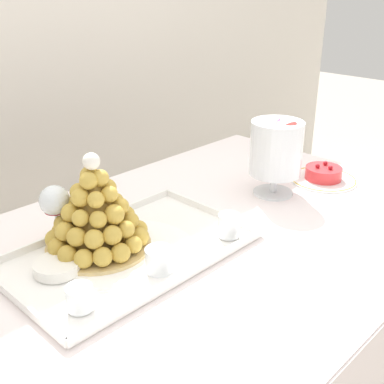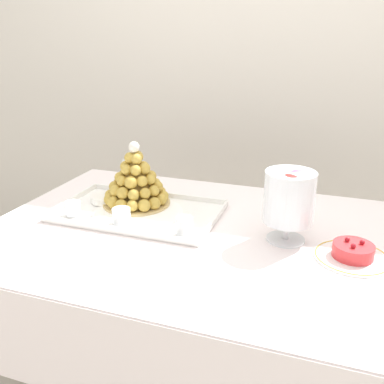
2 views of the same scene
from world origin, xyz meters
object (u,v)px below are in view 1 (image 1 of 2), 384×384
croquembouche (96,215)px  creme_brulee_ramekin (57,266)px  serving_tray (130,252)px  dessert_cup_mid_left (159,261)px  fruit_tart_plate (323,176)px  wine_glass (55,203)px  macaron_goblet (276,149)px  dessert_cup_centre (229,226)px  dessert_cup_left (80,299)px

croquembouche → creme_brulee_ramekin: 0.14m
serving_tray → creme_brulee_ramekin: size_ratio=5.56×
croquembouche → dessert_cup_mid_left: bearing=-79.5°
fruit_tart_plate → wine_glass: bearing=164.2°
serving_tray → croquembouche: croquembouche is taller
croquembouche → macaron_goblet: size_ratio=1.05×
fruit_tart_plate → serving_tray: bearing=172.7°
serving_tray → dessert_cup_centre: size_ratio=9.82×
croquembouche → dessert_cup_left: (-0.16, -0.16, -0.06)m
macaron_goblet → wine_glass: bearing=164.2°
croquembouche → macaron_goblet: 0.56m
fruit_tart_plate → dessert_cup_left: bearing=-179.6°
dessert_cup_left → creme_brulee_ramekin: 0.15m
wine_glass → dessert_cup_centre: bearing=-39.1°
serving_tray → dessert_cup_left: 0.22m
serving_tray → creme_brulee_ramekin: creme_brulee_ramekin is taller
creme_brulee_ramekin → wine_glass: 0.15m
fruit_tart_plate → wine_glass: (-0.79, 0.22, 0.10)m
croquembouche → creme_brulee_ramekin: bearing=-170.8°
dessert_cup_left → dessert_cup_centre: 0.41m
dessert_cup_centre → wine_glass: (-0.31, 0.25, 0.08)m
dessert_cup_centre → fruit_tart_plate: 0.49m
wine_glass → croquembouche: bearing=-50.3°
dessert_cup_left → dessert_cup_centre: size_ratio=0.91×
croquembouche → dessert_cup_centre: croquembouche is taller
croquembouche → wine_glass: 0.09m
croquembouche → dessert_cup_left: croquembouche is taller
dessert_cup_left → fruit_tart_plate: bearing=0.4°
dessert_cup_left → dessert_cup_mid_left: size_ratio=0.87×
serving_tray → croquembouche: size_ratio=2.30×
dessert_cup_centre → fruit_tart_plate: size_ratio=0.27×
dessert_cup_centre → wine_glass: bearing=140.9°
serving_tray → dessert_cup_mid_left: dessert_cup_mid_left is taller
creme_brulee_ramekin → croquembouche: bearing=9.2°
wine_glass → serving_tray: bearing=-54.3°
croquembouche → dessert_cup_left: 0.23m
serving_tray → croquembouche: bearing=120.9°
croquembouche → dessert_cup_left: bearing=-134.4°
dessert_cup_mid_left → fruit_tart_plate: (0.70, 0.02, -0.02)m
macaron_goblet → fruit_tart_plate: (0.19, -0.05, -0.12)m
dessert_cup_mid_left → dessert_cup_centre: size_ratio=1.05×
serving_tray → croquembouche: 0.12m
serving_tray → macaron_goblet: bearing=-4.0°
dessert_cup_centre → croquembouche: bearing=144.2°
dessert_cup_centre → wine_glass: 0.41m
dessert_cup_centre → creme_brulee_ramekin: (-0.37, 0.16, -0.01)m
dessert_cup_left → macaron_goblet: macaron_goblet is taller
croquembouche → wine_glass: bearing=129.7°
creme_brulee_ramekin → fruit_tart_plate: bearing=-9.0°
macaron_goblet → fruit_tart_plate: 0.23m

